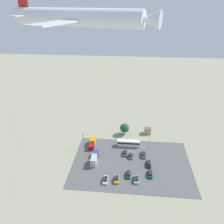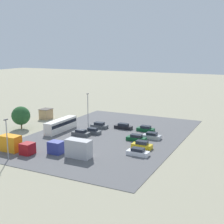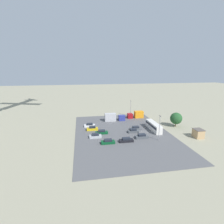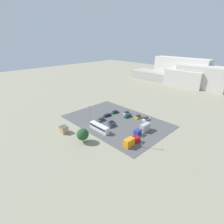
{
  "view_description": "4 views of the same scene",
  "coord_description": "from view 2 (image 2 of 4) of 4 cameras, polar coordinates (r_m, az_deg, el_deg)",
  "views": [
    {
      "loc": [
        1.42,
        84.71,
        64.62
      ],
      "look_at": [
        7.59,
        19.49,
        31.05
      ],
      "focal_mm": 35.0,
      "sensor_mm": 36.0,
      "label": 1
    },
    {
      "loc": [
        65.63,
        41.83,
        21.1
      ],
      "look_at": [
        5.84,
        12.1,
        7.39
      ],
      "focal_mm": 50.0,
      "sensor_mm": 36.0,
      "label": 2
    },
    {
      "loc": [
        -59.98,
        23.07,
        24.18
      ],
      "look_at": [
        5.18,
        11.35,
        7.3
      ],
      "focal_mm": 28.0,
      "sensor_mm": 36.0,
      "label": 3
    },
    {
      "loc": [
        56.6,
        -50.39,
        39.67
      ],
      "look_at": [
        0.28,
        4.78,
        6.18
      ],
      "focal_mm": 28.0,
      "sensor_mm": 36.0,
      "label": 4
    }
  ],
  "objects": [
    {
      "name": "parked_car_3",
      "position": [
        67.23,
        5.49,
        -6.06
      ],
      "size": [
        1.78,
        4.37,
        1.65
      ],
      "rotation": [
        0.0,
        0.0,
        3.14
      ],
      "color": "gold",
      "rests_on": "ground"
    },
    {
      "name": "ground_plane",
      "position": [
        80.64,
        -5.87,
        -3.63
      ],
      "size": [
        400.0,
        400.0,
        0.0
      ],
      "primitive_type": "plane",
      "color": "gray"
    },
    {
      "name": "shed_building",
      "position": [
        96.67,
        -11.98,
        -0.32
      ],
      "size": [
        3.59,
        3.1,
        3.07
      ],
      "color": "tan",
      "rests_on": "ground"
    },
    {
      "name": "parked_car_7",
      "position": [
        74.48,
        7.28,
        -4.38
      ],
      "size": [
        1.92,
        4.28,
        1.53
      ],
      "rotation": [
        0.0,
        0.0,
        3.14
      ],
      "color": "#ADB2B7",
      "rests_on": "ground"
    },
    {
      "name": "parked_car_2",
      "position": [
        82.85,
        2.08,
        -2.67
      ],
      "size": [
        1.73,
        4.78,
        1.46
      ],
      "rotation": [
        0.0,
        0.0,
        3.14
      ],
      "color": "black",
      "rests_on": "ground"
    },
    {
      "name": "light_pole_lot_edge",
      "position": [
        87.6,
        -4.44,
        0.88
      ],
      "size": [
        0.9,
        0.28,
        8.69
      ],
      "color": "gray",
      "rests_on": "ground"
    },
    {
      "name": "parked_car_6",
      "position": [
        76.91,
        -5.73,
        -3.84
      ],
      "size": [
        1.86,
        4.46,
        1.49
      ],
      "color": "#4C5156",
      "rests_on": "ground"
    },
    {
      "name": "parking_lot_surface",
      "position": [
        76.73,
        -0.71,
        -4.33
      ],
      "size": [
        51.95,
        35.23,
        0.08
      ],
      "color": "#565659",
      "rests_on": "ground"
    },
    {
      "name": "parked_car_5",
      "position": [
        83.71,
        -2.34,
        -2.49
      ],
      "size": [
        1.96,
        4.52,
        1.55
      ],
      "rotation": [
        0.0,
        0.0,
        3.14
      ],
      "color": "#4C5156",
      "rests_on": "ground"
    },
    {
      "name": "parked_truck_1",
      "position": [
        67.5,
        -17.28,
        -5.73
      ],
      "size": [
        2.48,
        7.83,
        3.32
      ],
      "color": "maroon",
      "rests_on": "ground"
    },
    {
      "name": "parked_truck_0",
      "position": [
        62.42,
        -7.32,
        -6.58
      ],
      "size": [
        2.32,
        9.41,
        3.59
      ],
      "rotation": [
        0.0,
        0.0,
        3.14
      ],
      "color": "navy",
      "rests_on": "ground"
    },
    {
      "name": "parked_car_4",
      "position": [
        80.79,
        6.17,
        -3.1
      ],
      "size": [
        1.86,
        4.49,
        1.46
      ],
      "rotation": [
        0.0,
        0.0,
        3.14
      ],
      "color": "#0C4723",
      "rests_on": "ground"
    },
    {
      "name": "tree_near_shed",
      "position": [
        86.02,
        -16.32,
        -0.64
      ],
      "size": [
        4.91,
        4.91,
        6.01
      ],
      "color": "brown",
      "rests_on": "ground"
    },
    {
      "name": "parked_car_1",
      "position": [
        78.2,
        -3.57,
        -3.54
      ],
      "size": [
        1.73,
        4.12,
        1.49
      ],
      "color": "#4C5156",
      "rests_on": "ground"
    },
    {
      "name": "parked_car_0",
      "position": [
        63.04,
        4.74,
        -7.33
      ],
      "size": [
        1.86,
        4.48,
        1.48
      ],
      "rotation": [
        0.0,
        0.0,
        3.14
      ],
      "color": "silver",
      "rests_on": "ground"
    },
    {
      "name": "parked_car_8",
      "position": [
        72.41,
        4.46,
        -4.79
      ],
      "size": [
        1.71,
        4.57,
        1.52
      ],
      "color": "#0C4723",
      "rests_on": "ground"
    },
    {
      "name": "light_pole_lot_centre",
      "position": [
        62.83,
        -18.65,
        -4.38
      ],
      "size": [
        0.9,
        0.28,
        7.91
      ],
      "color": "gray",
      "rests_on": "ground"
    },
    {
      "name": "bus",
      "position": [
        81.51,
        -9.34,
        -2.31
      ],
      "size": [
        11.15,
        2.45,
        3.05
      ],
      "rotation": [
        0.0,
        0.0,
        1.57
      ],
      "color": "silver",
      "rests_on": "ground"
    }
  ]
}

